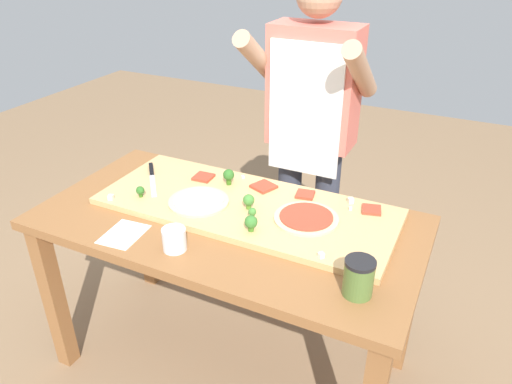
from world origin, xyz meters
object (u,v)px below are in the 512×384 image
(broccoli_floret_front_left, at_px, (252,212))
(broccoli_floret_back_right, at_px, (140,191))
(cheese_crumble_d, at_px, (351,200))
(flour_cup, at_px, (174,240))
(pizza_slice_far_left, at_px, (372,210))
(cheese_crumble_f, at_px, (243,177))
(broccoli_floret_back_left, at_px, (251,222))
(cook_center, at_px, (311,124))
(chefs_knife, at_px, (152,175))
(prep_table, at_px, (228,242))
(broccoli_floret_center_left, at_px, (229,175))
(cheese_crumble_c, at_px, (321,255))
(pizza_slice_center, at_px, (264,186))
(pizza_whole_tomato_red, at_px, (306,218))
(cheese_crumble_b, at_px, (350,208))
(pizza_slice_far_right, at_px, (305,195))
(recipe_note, at_px, (124,234))
(cheese_crumble_e, at_px, (111,197))
(cheese_crumble_a, at_px, (356,263))
(pizza_whole_white_garlic, at_px, (199,201))
(broccoli_floret_back_mid, at_px, (249,200))
(sauce_jar, at_px, (359,277))

(broccoli_floret_front_left, distance_m, broccoli_floret_back_right, 0.50)
(cheese_crumble_d, bearing_deg, broccoli_floret_front_left, -136.95)
(broccoli_floret_back_right, xyz_separation_m, flour_cup, (0.32, -0.22, -0.02))
(pizza_slice_far_left, bearing_deg, flour_cup, -137.45)
(broccoli_floret_back_right, bearing_deg, cheese_crumble_f, 47.87)
(broccoli_floret_back_left, bearing_deg, cook_center, 92.56)
(chefs_knife, bearing_deg, prep_table, -16.40)
(broccoli_floret_center_left, distance_m, cheese_crumble_c, 0.64)
(prep_table, xyz_separation_m, cheese_crumble_d, (0.42, 0.29, 0.15))
(cheese_crumble_c, relative_size, cook_center, 0.01)
(pizza_slice_center, bearing_deg, pizza_whole_tomato_red, -32.30)
(cheese_crumble_b, xyz_separation_m, cook_center, (-0.32, 0.39, 0.17))
(pizza_slice_far_right, xyz_separation_m, broccoli_floret_center_left, (-0.34, -0.05, 0.04))
(flour_cup, xyz_separation_m, cook_center, (0.18, 0.90, 0.17))
(chefs_knife, height_order, broccoli_floret_back_left, broccoli_floret_back_left)
(flour_cup, bearing_deg, broccoli_floret_back_right, 145.22)
(prep_table, bearing_deg, recipe_note, -137.72)
(pizza_slice_far_left, bearing_deg, cheese_crumble_e, -159.08)
(pizza_whole_tomato_red, relative_size, broccoli_floret_front_left, 5.36)
(cheese_crumble_f, bearing_deg, cheese_crumble_d, -0.47)
(flour_cup, bearing_deg, cheese_crumble_a, 13.93)
(pizza_slice_far_right, height_order, broccoli_floret_back_right, broccoli_floret_back_right)
(pizza_whole_white_garlic, xyz_separation_m, broccoli_floret_back_mid, (0.21, 0.05, 0.03))
(prep_table, xyz_separation_m, cheese_crumble_b, (0.43, 0.24, 0.15))
(pizza_slice_far_left, distance_m, broccoli_floret_center_left, 0.62)
(prep_table, bearing_deg, cheese_crumble_d, 35.23)
(pizza_whole_white_garlic, bearing_deg, flour_cup, -74.95)
(chefs_knife, distance_m, broccoli_floret_center_left, 0.36)
(broccoli_floret_center_left, bearing_deg, cheese_crumble_b, 2.09)
(flour_cup, bearing_deg, pizza_slice_far_left, 42.55)
(flour_cup, bearing_deg, sauce_jar, 4.32)
(cheese_crumble_c, height_order, cheese_crumble_e, cheese_crumble_e)
(flour_cup, bearing_deg, cheese_crumble_d, 49.05)
(cheese_crumble_d, bearing_deg, flour_cup, -130.95)
(cheese_crumble_a, relative_size, cheese_crumble_c, 1.07)
(pizza_slice_far_left, xyz_separation_m, cheese_crumble_e, (-0.99, -0.38, 0.00))
(cheese_crumble_e, bearing_deg, broccoli_floret_back_mid, 18.64)
(broccoli_floret_center_left, relative_size, broccoli_floret_back_right, 1.51)
(pizza_whole_white_garlic, bearing_deg, broccoli_floret_back_left, -18.18)
(cheese_crumble_f, bearing_deg, sauce_jar, -37.42)
(cheese_crumble_f, relative_size, sauce_jar, 0.10)
(pizza_slice_far_right, height_order, cheese_crumble_e, cheese_crumble_e)
(cheese_crumble_a, height_order, cook_center, cook_center)
(pizza_slice_far_right, bearing_deg, broccoli_floret_back_mid, -130.08)
(pizza_whole_tomato_red, distance_m, broccoli_floret_front_left, 0.21)
(sauce_jar, bearing_deg, broccoli_floret_back_mid, 151.52)
(broccoli_floret_back_mid, bearing_deg, cheese_crumble_a, -20.30)
(prep_table, bearing_deg, broccoli_floret_back_right, -174.02)
(prep_table, height_order, broccoli_floret_front_left, broccoli_floret_front_left)
(prep_table, relative_size, cheese_crumble_f, 123.19)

